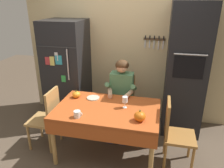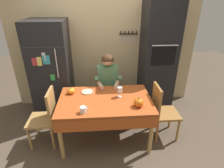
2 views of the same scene
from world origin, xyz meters
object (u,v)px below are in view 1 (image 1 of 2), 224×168
wine_glass (125,100)px  coffee_mug (77,114)px  chair_behind_person (123,99)px  chair_right_side (174,131)px  dining_table (107,114)px  seated_person (121,92)px  wall_oven (186,71)px  pumpkin_medium (140,116)px  pumpkin_large (76,94)px  serving_tray (93,98)px  refrigerator (67,72)px  chair_left_side (48,116)px

wine_glass → coffee_mug: bearing=-144.2°
chair_behind_person → chair_right_side: (0.82, -0.78, 0.00)m
coffee_mug → wine_glass: bearing=35.8°
dining_table → seated_person: (0.08, 0.60, 0.08)m
wall_oven → pumpkin_medium: bearing=-117.4°
wall_oven → dining_table: (-1.05, -0.92, -0.39)m
pumpkin_large → serving_tray: pumpkin_large is taller
wall_oven → seated_person: (-0.97, -0.32, -0.31)m
dining_table → pumpkin_medium: 0.53m
wine_glass → dining_table: bearing=-160.0°
pumpkin_large → chair_behind_person: bearing=42.2°
dining_table → serving_tray: bearing=136.3°
chair_right_side → serving_tray: (-1.18, 0.25, 0.24)m
chair_behind_person → pumpkin_medium: chair_behind_person is taller
refrigerator → dining_table: size_ratio=1.29×
wall_oven → dining_table: bearing=-138.7°
chair_left_side → pumpkin_large: 0.52m
wall_oven → coffee_mug: wall_oven is taller
wine_glass → chair_right_side: bearing=-5.7°
refrigerator → serving_tray: size_ratio=9.64×
pumpkin_medium → pumpkin_large: bearing=155.6°
chair_left_side → wine_glass: chair_left_side is taller
wall_oven → coffee_mug: 1.84m
dining_table → chair_behind_person: 0.81m
refrigerator → coffee_mug: 1.35m
seated_person → chair_left_side: seated_person is taller
refrigerator → pumpkin_medium: (1.41, -1.09, -0.10)m
wine_glass → chair_behind_person: bearing=102.2°
chair_behind_person → seated_person: seated_person is taller
dining_table → seated_person: 0.61m
seated_person → serving_tray: (-0.36, -0.34, 0.01)m
chair_right_side → wine_glass: bearing=174.3°
pumpkin_large → wine_glass: bearing=-11.6°
refrigerator → dining_table: refrigerator is taller
coffee_mug → wine_glass: 0.66m
seated_person → serving_tray: seated_person is taller
chair_behind_person → coffee_mug: size_ratio=8.24×
chair_right_side → coffee_mug: (-1.20, -0.32, 0.27)m
dining_table → refrigerator: bearing=137.1°
wall_oven → pumpkin_medium: size_ratio=14.39×
seated_person → coffee_mug: size_ratio=11.03×
chair_right_side → serving_tray: size_ratio=4.98×
chair_behind_person → chair_left_side: (-0.98, -0.80, 0.00)m
refrigerator → chair_left_side: 0.97m
chair_left_side → chair_right_side: 1.80m
coffee_mug → pumpkin_large: bearing=112.8°
wine_glass → serving_tray: bearing=160.4°
chair_right_side → wine_glass: 0.76m
wine_glass → pumpkin_medium: (0.23, -0.30, -0.05)m
wine_glass → refrigerator: bearing=145.9°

